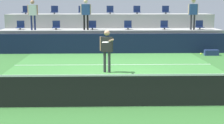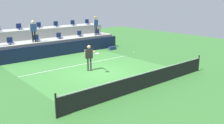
{
  "view_description": "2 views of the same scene",
  "coord_description": "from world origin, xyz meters",
  "px_view_note": "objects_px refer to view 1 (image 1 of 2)",
  "views": [
    {
      "loc": [
        -0.5,
        -12.89,
        2.82
      ],
      "look_at": [
        -0.18,
        -1.68,
        0.85
      ],
      "focal_mm": 54.41,
      "sensor_mm": 36.0,
      "label": 1
    },
    {
      "loc": [
        -9.23,
        -12.22,
        4.62
      ],
      "look_at": [
        -0.51,
        -1.87,
        1.14
      ],
      "focal_mm": 39.06,
      "sensor_mm": 36.0,
      "label": 2
    }
  ],
  "objects_px": {
    "stadium_chair_lower_far_left": "(20,26)",
    "stadium_chair_upper_center": "(110,11)",
    "stadium_chair_upper_mid_right": "(137,11)",
    "spectator_in_white": "(33,12)",
    "stadium_chair_lower_mid_right": "(128,26)",
    "stadium_chair_upper_mid_left": "(82,11)",
    "stadium_chair_upper_right": "(166,11)",
    "spectator_leaning_on_rail": "(86,11)",
    "spectator_with_hat": "(193,10)",
    "tennis_ball": "(201,54)",
    "stadium_chair_lower_mid_left": "(92,26)",
    "stadium_chair_lower_far_right": "(200,26)",
    "stadium_chair_upper_far_right": "(192,11)",
    "stadium_chair_lower_left": "(56,26)",
    "stadium_chair_lower_right": "(164,26)",
    "stadium_chair_upper_left": "(54,11)",
    "equipment_bag": "(211,53)",
    "tennis_player": "(107,47)",
    "stadium_chair_upper_far_left": "(26,11)"
  },
  "relations": [
    {
      "from": "stadium_chair_upper_far_left",
      "to": "stadium_chair_upper_mid_right",
      "type": "xyz_separation_m",
      "value": [
        7.08,
        0.0,
        0.0
      ]
    },
    {
      "from": "stadium_chair_upper_far_right",
      "to": "spectator_leaning_on_rail",
      "type": "bearing_deg",
      "value": -162.11
    },
    {
      "from": "stadium_chair_lower_mid_left",
      "to": "stadium_chair_lower_far_right",
      "type": "bearing_deg",
      "value": 0.0
    },
    {
      "from": "stadium_chair_upper_far_right",
      "to": "spectator_with_hat",
      "type": "height_order",
      "value": "spectator_with_hat"
    },
    {
      "from": "stadium_chair_lower_mid_right",
      "to": "tennis_ball",
      "type": "relative_size",
      "value": 7.65
    },
    {
      "from": "spectator_with_hat",
      "to": "stadium_chair_upper_left",
      "type": "bearing_deg",
      "value": 165.29
    },
    {
      "from": "spectator_in_white",
      "to": "tennis_ball",
      "type": "distance_m",
      "value": 10.39
    },
    {
      "from": "stadium_chair_lower_far_left",
      "to": "tennis_ball",
      "type": "xyz_separation_m",
      "value": [
        8.7,
        -7.0,
        -0.64
      ]
    },
    {
      "from": "stadium_chair_lower_right",
      "to": "tennis_player",
      "type": "height_order",
      "value": "stadium_chair_lower_right"
    },
    {
      "from": "stadium_chair_upper_mid_left",
      "to": "spectator_in_white",
      "type": "bearing_deg",
      "value": -140.9
    },
    {
      "from": "stadium_chair_lower_right",
      "to": "stadium_chair_lower_mid_left",
      "type": "bearing_deg",
      "value": 180.0
    },
    {
      "from": "stadium_chair_upper_center",
      "to": "tennis_ball",
      "type": "relative_size",
      "value": 7.65
    },
    {
      "from": "stadium_chair_lower_mid_right",
      "to": "stadium_chair_lower_far_right",
      "type": "relative_size",
      "value": 1.0
    },
    {
      "from": "spectator_leaning_on_rail",
      "to": "spectator_with_hat",
      "type": "bearing_deg",
      "value": 0.0
    },
    {
      "from": "stadium_chair_lower_left",
      "to": "stadium_chair_upper_right",
      "type": "bearing_deg",
      "value": 14.82
    },
    {
      "from": "stadium_chair_lower_far_left",
      "to": "spectator_leaning_on_rail",
      "type": "distance_m",
      "value": 3.98
    },
    {
      "from": "stadium_chair_lower_far_left",
      "to": "stadium_chair_upper_center",
      "type": "bearing_deg",
      "value": 18.7
    },
    {
      "from": "stadium_chair_upper_far_right",
      "to": "stadium_chair_lower_far_right",
      "type": "bearing_deg",
      "value": -90.32
    },
    {
      "from": "stadium_chair_upper_center",
      "to": "stadium_chair_lower_far_right",
      "type": "bearing_deg",
      "value": -18.73
    },
    {
      "from": "stadium_chair_upper_mid_right",
      "to": "spectator_in_white",
      "type": "xyz_separation_m",
      "value": [
        -6.21,
        -2.18,
        -0.03
      ]
    },
    {
      "from": "tennis_player",
      "to": "stadium_chair_upper_mid_right",
      "type": "bearing_deg",
      "value": 76.23
    },
    {
      "from": "stadium_chair_lower_mid_right",
      "to": "stadium_chair_upper_mid_left",
      "type": "distance_m",
      "value": 3.45
    },
    {
      "from": "spectator_leaning_on_rail",
      "to": "tennis_ball",
      "type": "bearing_deg",
      "value": -53.88
    },
    {
      "from": "stadium_chair_upper_right",
      "to": "stadium_chair_upper_mid_left",
      "type": "bearing_deg",
      "value": 180.0
    },
    {
      "from": "spectator_leaning_on_rail",
      "to": "tennis_ball",
      "type": "height_order",
      "value": "spectator_leaning_on_rail"
    },
    {
      "from": "stadium_chair_lower_right",
      "to": "stadium_chair_upper_left",
      "type": "relative_size",
      "value": 1.0
    },
    {
      "from": "stadium_chair_lower_far_right",
      "to": "stadium_chair_upper_center",
      "type": "height_order",
      "value": "stadium_chair_upper_center"
    },
    {
      "from": "stadium_chair_lower_far_left",
      "to": "stadium_chair_upper_center",
      "type": "xyz_separation_m",
      "value": [
        5.32,
        1.8,
        0.85
      ]
    },
    {
      "from": "stadium_chair_upper_right",
      "to": "spectator_leaning_on_rail",
      "type": "relative_size",
      "value": 0.3
    },
    {
      "from": "stadium_chair_lower_left",
      "to": "stadium_chair_upper_right",
      "type": "xyz_separation_m",
      "value": [
        6.81,
        1.8,
        0.85
      ]
    },
    {
      "from": "spectator_in_white",
      "to": "equipment_bag",
      "type": "relative_size",
      "value": 2.25
    },
    {
      "from": "stadium_chair_lower_mid_right",
      "to": "stadium_chair_upper_right",
      "type": "relative_size",
      "value": 1.0
    },
    {
      "from": "tennis_player",
      "to": "spectator_leaning_on_rail",
      "type": "xyz_separation_m",
      "value": [
        -1.12,
        6.19,
        1.26
      ]
    },
    {
      "from": "stadium_chair_lower_far_left",
      "to": "spectator_with_hat",
      "type": "relative_size",
      "value": 0.28
    },
    {
      "from": "spectator_with_hat",
      "to": "stadium_chair_upper_far_left",
      "type": "bearing_deg",
      "value": 167.83
    },
    {
      "from": "stadium_chair_lower_right",
      "to": "tennis_ball",
      "type": "height_order",
      "value": "stadium_chair_lower_right"
    },
    {
      "from": "stadium_chair_upper_far_right",
      "to": "spectator_leaning_on_rail",
      "type": "distance_m",
      "value": 7.11
    },
    {
      "from": "spectator_leaning_on_rail",
      "to": "stadium_chair_lower_left",
      "type": "bearing_deg",
      "value": 167.8
    },
    {
      "from": "stadium_chair_lower_mid_right",
      "to": "spectator_leaning_on_rail",
      "type": "xyz_separation_m",
      "value": [
        -2.47,
        -0.38,
        0.86
      ]
    },
    {
      "from": "stadium_chair_lower_mid_left",
      "to": "spectator_in_white",
      "type": "height_order",
      "value": "spectator_in_white"
    },
    {
      "from": "spectator_in_white",
      "to": "spectator_with_hat",
      "type": "distance_m",
      "value": 9.26
    },
    {
      "from": "stadium_chair_lower_far_right",
      "to": "stadium_chair_upper_mid_left",
      "type": "distance_m",
      "value": 7.38
    },
    {
      "from": "stadium_chair_upper_mid_right",
      "to": "stadium_chair_upper_right",
      "type": "distance_m",
      "value": 1.86
    },
    {
      "from": "stadium_chair_upper_mid_left",
      "to": "spectator_leaning_on_rail",
      "type": "xyz_separation_m",
      "value": [
        0.35,
        -2.18,
        0.01
      ]
    },
    {
      "from": "tennis_player",
      "to": "spectator_with_hat",
      "type": "bearing_deg",
      "value": 50.5
    },
    {
      "from": "stadium_chair_lower_far_left",
      "to": "stadium_chair_lower_mid_right",
      "type": "relative_size",
      "value": 1.0
    },
    {
      "from": "spectator_with_hat",
      "to": "tennis_ball",
      "type": "bearing_deg",
      "value": -101.86
    },
    {
      "from": "stadium_chair_lower_left",
      "to": "equipment_bag",
      "type": "distance_m",
      "value": 8.98
    },
    {
      "from": "stadium_chair_lower_left",
      "to": "stadium_chair_lower_right",
      "type": "height_order",
      "value": "same"
    },
    {
      "from": "stadium_chair_lower_far_left",
      "to": "stadium_chair_lower_mid_right",
      "type": "xyz_separation_m",
      "value": [
        6.34,
        0.0,
        0.0
      ]
    }
  ]
}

